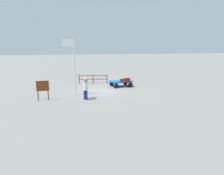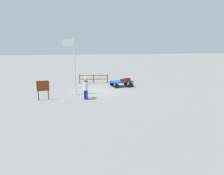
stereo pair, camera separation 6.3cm
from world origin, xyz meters
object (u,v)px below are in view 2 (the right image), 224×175
Objects in this scene: luggage_cart at (121,82)px; suitcase_navy at (128,79)px; suitcase_tan at (123,80)px; suitcase_dark at (127,80)px; signboard at (43,87)px; worker_trailing at (86,88)px; flagpole at (73,61)px; worker_lead at (86,86)px.

suitcase_navy is (-0.65, 0.14, 0.30)m from luggage_cart.
suitcase_dark is (-0.30, 0.32, 0.07)m from suitcase_tan.
luggage_cart is 1.57× the size of signboard.
suitcase_navy is 0.39× the size of signboard.
luggage_cart is 6.00m from worker_trailing.
suitcase_dark is 5.87m from worker_trailing.
luggage_cart is 0.81m from suitcase_dark.
flagpole reaches higher than worker_trailing.
flagpole is (5.33, 2.63, 2.15)m from suitcase_navy.
flagpole is at bearing 30.67° from luggage_cart.
signboard is (7.02, 4.20, 0.56)m from luggage_cart.
suitcase_tan is 8.20m from signboard.
suitcase_tan is at bearing -46.86° from suitcase_dark.
luggage_cart is at bearing -149.12° from signboard.
suitcase_tan is 5.88m from flagpole.
worker_lead is at bearing 123.12° from flagpole.
signboard is at bearing 31.30° from flagpole.
suitcase_navy is 0.12× the size of flagpole.
luggage_cart is 0.50× the size of flagpole.
flagpole is at bearing 23.11° from suitcase_dark.
worker_lead reaches higher than signboard.
suitcase_navy is 8.69m from signboard.
suitcase_dark reaches higher than suitcase_tan.
flagpole is 3.14× the size of signboard.
worker_lead reaches higher than worker_trailing.
worker_lead is (4.39, 4.07, 0.27)m from suitcase_navy.
signboard is at bearing 25.80° from suitcase_dark.
signboard is at bearing 30.88° from luggage_cart.
signboard reaches higher than suitcase_dark.
luggage_cart is 0.40m from suitcase_tan.
flagpole reaches higher than signboard.
suitcase_navy is (-0.48, -0.12, 0.05)m from suitcase_tan.
suitcase_navy is at bearing -112.88° from suitcase_dark.
signboard is (7.49, 3.62, 0.24)m from suitcase_dark.
worker_lead is 0.44m from worker_trailing.
flagpole is at bearing -64.28° from worker_trailing.
suitcase_navy is at bearing -165.88° from suitcase_tan.
suitcase_tan is at bearing 122.78° from luggage_cart.
suitcase_tan is 0.44× the size of signboard.
suitcase_navy is (-0.19, -0.44, -0.02)m from suitcase_dark.
suitcase_navy is at bearing -134.54° from worker_trailing.
suitcase_tan is 0.44m from suitcase_dark.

